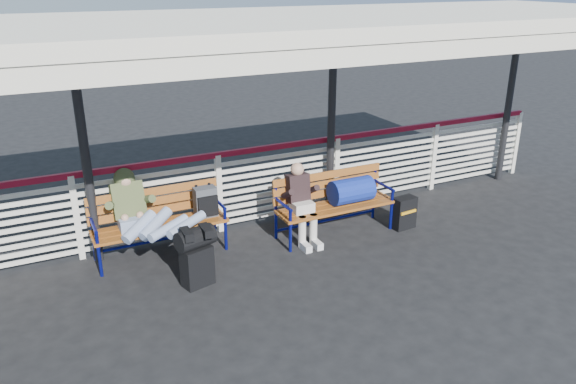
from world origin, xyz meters
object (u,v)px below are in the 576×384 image
companion_person (302,202)px  luggage_stack (196,254)px  bench_right (343,194)px  suitcase_side (404,213)px  bench_left (171,213)px  traveler_man (153,219)px

companion_person → luggage_stack: bearing=-162.7°
bench_right → suitcase_side: (0.91, -0.30, -0.36)m
luggage_stack → bench_right: (2.42, 0.54, 0.19)m
luggage_stack → bench_left: size_ratio=0.43×
luggage_stack → companion_person: companion_person is taller
companion_person → suitcase_side: size_ratio=2.31×
companion_person → suitcase_side: bearing=-10.5°
traveler_man → companion_person: 2.08m
luggage_stack → bench_right: size_ratio=0.43×
bench_right → traveler_man: (-2.77, 0.15, 0.08)m
bench_left → suitcase_side: size_ratio=3.64×
bench_right → suitcase_side: bearing=-18.2°
traveler_man → suitcase_side: (3.68, -0.44, -0.44)m
companion_person → suitcase_side: companion_person is taller
bench_right → companion_person: bearing=180.0°
luggage_stack → suitcase_side: (3.33, 0.24, -0.17)m
traveler_man → companion_person: traveler_man is taller
luggage_stack → traveler_man: traveler_man is taller
bench_right → luggage_stack: bearing=-167.5°
luggage_stack → traveler_man: (-0.35, 0.69, 0.26)m
bench_left → suitcase_side: bench_left is taller
traveler_man → bench_left: bearing=47.8°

